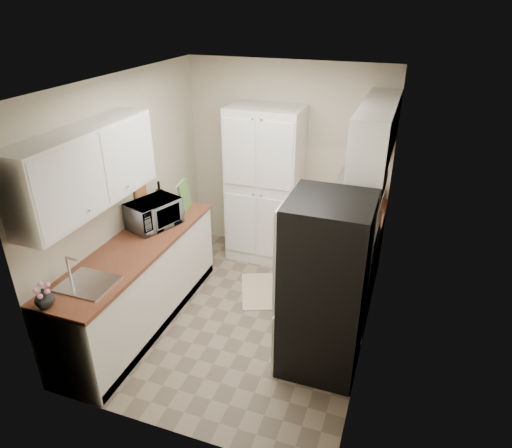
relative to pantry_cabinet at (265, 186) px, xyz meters
name	(u,v)px	position (x,y,z in m)	size (l,w,h in m)	color
ground	(243,315)	(0.20, -1.32, -1.00)	(3.20, 3.20, 0.00)	#7A6B56
room_shell	(239,177)	(0.18, -1.32, 0.63)	(2.64, 3.24, 2.52)	beige
pantry_cabinet	(265,186)	(0.00, 0.00, 0.00)	(0.90, 0.55, 2.00)	silver
base_cabinet_left	(140,285)	(-0.79, -1.75, -0.56)	(0.60, 2.30, 0.88)	silver
countertop_left	(135,247)	(-0.79, -1.75, -0.10)	(0.63, 2.33, 0.04)	brown
base_cabinet_right	(354,245)	(1.19, -0.12, -0.56)	(0.60, 0.80, 0.88)	silver
countertop_right	(357,211)	(1.19, -0.12, -0.10)	(0.63, 0.83, 0.04)	brown
electric_range	(341,276)	(1.17, -0.93, -0.52)	(0.71, 0.78, 1.13)	#B7B7BC
refrigerator	(325,287)	(1.14, -1.73, -0.15)	(0.70, 0.72, 1.70)	#B7B7BC
microwave	(154,213)	(-0.82, -1.29, 0.07)	(0.53, 0.36, 0.30)	silver
wine_bottle	(160,198)	(-0.94, -0.96, 0.09)	(0.09, 0.09, 0.34)	black
flower_vase	(44,298)	(-0.91, -2.83, 0.00)	(0.16, 0.16, 0.16)	silver
cutting_board	(185,195)	(-0.71, -0.78, 0.09)	(0.02, 0.27, 0.34)	#518739
toaster_oven	(364,195)	(1.24, 0.02, 0.04)	(0.33, 0.42, 0.24)	silver
fruit_basket	(366,181)	(1.23, 0.03, 0.22)	(0.29, 0.29, 0.12)	orange
kitchen_mat	(262,291)	(0.25, -0.82, -0.99)	(0.47, 0.75, 0.01)	beige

